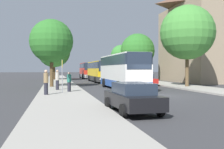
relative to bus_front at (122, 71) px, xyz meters
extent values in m
plane|color=#38383A|center=(0.79, -6.80, -1.89)|extent=(300.00, 300.00, 0.00)
cube|color=#A39E93|center=(-6.21, -6.80, -1.82)|extent=(4.00, 120.00, 0.15)
cube|color=#2D519E|center=(0.00, 0.01, -1.27)|extent=(2.60, 10.90, 0.70)
cube|color=silver|center=(0.00, 0.01, -0.16)|extent=(2.60, 10.90, 1.51)
cube|color=#232D3D|center=(0.00, 0.01, 1.07)|extent=(2.62, 10.68, 0.95)
cube|color=silver|center=(0.00, 0.01, 1.60)|extent=(2.55, 10.68, 0.12)
cube|color=#232D3D|center=(0.08, -5.45, 0.92)|extent=(2.19, 0.09, 1.45)
sphere|color=#F4EAC1|center=(-0.77, -5.48, -1.23)|extent=(0.24, 0.24, 0.24)
sphere|color=#F4EAC1|center=(0.94, -5.45, -1.23)|extent=(0.24, 0.24, 0.24)
cylinder|color=black|center=(-1.16, -3.26, -1.39)|extent=(0.32, 1.00, 1.00)
cylinder|color=black|center=(1.27, -3.23, -1.39)|extent=(0.32, 1.00, 1.00)
cylinder|color=black|center=(-1.27, 3.25, -1.39)|extent=(0.32, 1.00, 1.00)
cylinder|color=black|center=(1.16, 3.29, -1.39)|extent=(0.32, 1.00, 1.00)
cube|color=#2D2D2D|center=(0.33, 15.21, -1.27)|extent=(2.66, 11.48, 0.70)
cube|color=yellow|center=(0.33, 15.21, -0.31)|extent=(2.66, 11.48, 1.21)
cube|color=#232D3D|center=(0.33, 15.21, 0.77)|extent=(2.68, 11.25, 0.95)
cube|color=yellow|center=(0.33, 15.21, 1.30)|extent=(2.60, 11.25, 0.12)
cube|color=#232D3D|center=(0.30, 9.45, 0.62)|extent=(2.34, 0.07, 1.45)
sphere|color=#F4EAC1|center=(-0.61, 9.43, -1.23)|extent=(0.24, 0.24, 0.24)
sphere|color=#F4EAC1|center=(1.21, 9.43, -1.23)|extent=(0.24, 0.24, 0.24)
cylinder|color=black|center=(-0.99, 11.78, -1.39)|extent=(0.30, 1.00, 1.00)
cylinder|color=black|center=(1.61, 11.77, -1.39)|extent=(0.30, 1.00, 1.00)
cylinder|color=black|center=(-0.95, 18.66, -1.39)|extent=(0.30, 1.00, 1.00)
cylinder|color=black|center=(1.65, 18.64, -1.39)|extent=(0.30, 1.00, 1.00)
cube|color=gray|center=(0.26, 31.22, -1.27)|extent=(2.74, 10.76, 0.70)
cube|color=red|center=(0.26, 31.22, -0.25)|extent=(2.74, 10.76, 1.33)
cube|color=#232D3D|center=(0.26, 31.22, 0.89)|extent=(2.76, 10.54, 0.95)
cube|color=red|center=(0.26, 31.22, 1.42)|extent=(2.68, 10.54, 0.12)
cube|color=#232D3D|center=(0.16, 25.83, 0.74)|extent=(2.29, 0.10, 1.45)
sphere|color=#F4EAC1|center=(-0.73, 25.83, -1.23)|extent=(0.24, 0.24, 0.24)
sphere|color=#F4EAC1|center=(1.06, 25.80, -1.23)|extent=(0.24, 0.24, 0.24)
cylinder|color=black|center=(-1.07, 28.03, -1.39)|extent=(0.32, 1.01, 1.00)
cylinder|color=black|center=(1.48, 27.98, -1.39)|extent=(0.32, 1.01, 1.00)
cylinder|color=black|center=(-0.96, 34.45, -1.39)|extent=(0.32, 1.01, 1.00)
cylinder|color=black|center=(1.59, 34.41, -1.39)|extent=(0.32, 1.01, 1.00)
cube|color=black|center=(-3.25, -14.27, -1.27)|extent=(1.92, 4.40, 0.62)
cube|color=#232D3D|center=(-3.24, -14.44, -0.70)|extent=(1.62, 2.31, 0.52)
cylinder|color=black|center=(-4.17, -12.97, -1.58)|extent=(0.23, 0.63, 0.62)
cylinder|color=black|center=(-2.44, -12.89, -1.58)|extent=(0.23, 0.63, 0.62)
cylinder|color=black|center=(-4.05, -15.65, -1.58)|extent=(0.23, 0.63, 0.62)
cylinder|color=black|center=(-2.32, -15.57, -1.58)|extent=(0.23, 0.63, 0.62)
cube|color=red|center=(4.43, 5.19, -1.29)|extent=(1.90, 4.17, 0.59)
cube|color=#232D3D|center=(4.43, 5.36, -0.71)|extent=(1.65, 2.18, 0.58)
cylinder|color=black|center=(5.37, 3.91, -1.58)|extent=(0.21, 0.62, 0.62)
cylinder|color=black|center=(3.52, 3.89, -1.58)|extent=(0.21, 0.62, 0.62)
cylinder|color=black|center=(5.34, 6.49, -1.58)|extent=(0.21, 0.62, 0.62)
cylinder|color=black|center=(3.49, 6.47, -1.58)|extent=(0.21, 0.62, 0.62)
cube|color=#B7B7BC|center=(4.97, 16.54, -1.24)|extent=(2.00, 4.55, 0.69)
cube|color=#232D3D|center=(4.96, 16.72, -0.63)|extent=(1.69, 2.39, 0.53)
cylinder|color=black|center=(5.93, 15.20, -1.58)|extent=(0.23, 0.63, 0.62)
cylinder|color=black|center=(4.12, 15.12, -1.58)|extent=(0.23, 0.63, 0.62)
cylinder|color=black|center=(5.81, 17.97, -1.58)|extent=(0.23, 0.63, 0.62)
cylinder|color=black|center=(4.01, 17.89, -1.58)|extent=(0.23, 0.63, 0.62)
cylinder|color=gray|center=(-6.26, -4.59, -0.39)|extent=(0.08, 0.08, 2.71)
cube|color=yellow|center=(-6.26, -4.59, 0.62)|extent=(0.03, 0.45, 0.60)
cylinder|color=#23232D|center=(-7.51, -5.96, -1.29)|extent=(0.30, 0.30, 0.90)
cylinder|color=olive|center=(-7.51, -5.96, -0.47)|extent=(0.36, 0.36, 0.75)
sphere|color=tan|center=(-7.51, -5.96, 0.03)|extent=(0.24, 0.24, 0.24)
cylinder|color=#23232D|center=(-6.61, -1.42, -1.30)|extent=(0.30, 0.30, 0.89)
cylinder|color=#B2A899|center=(-6.61, -1.42, -0.48)|extent=(0.36, 0.36, 0.74)
sphere|color=tan|center=(-6.61, -1.42, 0.01)|extent=(0.24, 0.24, 0.24)
cylinder|color=#23232D|center=(-5.64, -3.49, -1.34)|extent=(0.30, 0.30, 0.80)
cylinder|color=#236656|center=(-5.64, -3.49, -0.61)|extent=(0.36, 0.36, 0.67)
sphere|color=tan|center=(-5.64, -3.49, -0.16)|extent=(0.22, 0.22, 0.22)
cylinder|color=#47331E|center=(-6.90, 22.80, -0.25)|extent=(0.40, 0.40, 2.99)
sphere|color=#387F33|center=(-6.90, 22.80, 3.48)|extent=(5.96, 5.96, 5.96)
cylinder|color=#513D23|center=(-7.17, 3.27, -0.13)|extent=(0.40, 0.40, 3.23)
sphere|color=#2D7028|center=(-7.17, 3.27, 3.28)|extent=(4.78, 4.78, 4.78)
cylinder|color=brown|center=(7.65, 0.44, 0.13)|extent=(0.40, 0.40, 3.74)
sphere|color=#428938|center=(7.65, 0.44, 4.28)|extent=(6.08, 6.08, 6.08)
cylinder|color=#47331E|center=(7.10, 16.51, -0.29)|extent=(0.40, 0.40, 2.90)
sphere|color=#2D7028|center=(7.10, 16.51, 3.35)|extent=(5.83, 5.83, 5.83)
cylinder|color=#47331E|center=(6.73, 26.39, -0.16)|extent=(0.40, 0.40, 3.16)
sphere|color=#387F33|center=(6.73, 26.39, 3.04)|extent=(4.33, 4.33, 4.33)
camera|label=1|loc=(-6.91, -26.35, 0.21)|focal=42.00mm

